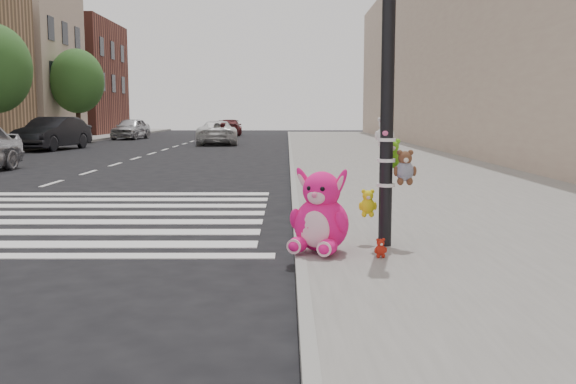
{
  "coord_description": "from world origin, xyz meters",
  "views": [
    {
      "loc": [
        1.4,
        -5.96,
        1.76
      ],
      "look_at": [
        1.41,
        2.23,
        0.75
      ],
      "focal_mm": 40.0,
      "sensor_mm": 36.0,
      "label": 1
    }
  ],
  "objects_px": {
    "car_white_near": "(217,133)",
    "pink_bunny": "(321,217)",
    "red_teddy": "(380,248)",
    "signal_pole": "(389,110)",
    "car_dark_far": "(53,133)"
  },
  "relations": [
    {
      "from": "pink_bunny",
      "to": "car_white_near",
      "type": "relative_size",
      "value": 0.21
    },
    {
      "from": "pink_bunny",
      "to": "red_teddy",
      "type": "relative_size",
      "value": 4.5
    },
    {
      "from": "pink_bunny",
      "to": "car_white_near",
      "type": "height_order",
      "value": "car_white_near"
    },
    {
      "from": "signal_pole",
      "to": "red_teddy",
      "type": "height_order",
      "value": "signal_pole"
    },
    {
      "from": "signal_pole",
      "to": "car_dark_far",
      "type": "height_order",
      "value": "signal_pole"
    },
    {
      "from": "car_dark_far",
      "to": "car_white_near",
      "type": "height_order",
      "value": "car_dark_far"
    },
    {
      "from": "red_teddy",
      "to": "car_white_near",
      "type": "distance_m",
      "value": 29.43
    },
    {
      "from": "car_white_near",
      "to": "pink_bunny",
      "type": "bearing_deg",
      "value": 93.52
    },
    {
      "from": "signal_pole",
      "to": "pink_bunny",
      "type": "distance_m",
      "value": 1.55
    },
    {
      "from": "signal_pole",
      "to": "car_dark_far",
      "type": "distance_m",
      "value": 26.13
    },
    {
      "from": "red_teddy",
      "to": "car_white_near",
      "type": "relative_size",
      "value": 0.05
    },
    {
      "from": "car_dark_far",
      "to": "pink_bunny",
      "type": "bearing_deg",
      "value": -54.27
    },
    {
      "from": "pink_bunny",
      "to": "car_white_near",
      "type": "xyz_separation_m",
      "value": [
        -4.3,
        28.7,
        0.11
      ]
    },
    {
      "from": "signal_pole",
      "to": "pink_bunny",
      "type": "height_order",
      "value": "signal_pole"
    },
    {
      "from": "signal_pole",
      "to": "car_white_near",
      "type": "distance_m",
      "value": 28.8
    }
  ]
}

